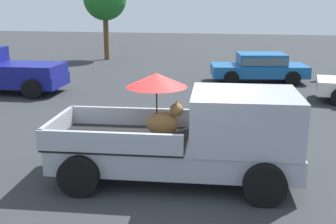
# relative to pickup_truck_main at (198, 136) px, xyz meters

# --- Properties ---
(ground_plane) EXTENTS (80.00, 80.00, 0.00)m
(ground_plane) POSITION_rel_pickup_truck_main_xyz_m (-0.47, -0.04, -0.97)
(ground_plane) COLOR #2D3033
(pickup_truck_main) EXTENTS (5.16, 2.50, 2.22)m
(pickup_truck_main) POSITION_rel_pickup_truck_main_xyz_m (0.00, 0.00, 0.00)
(pickup_truck_main) COLOR black
(pickup_truck_main) RESTS_ON ground
(pickup_truck_red) EXTENTS (4.84, 2.25, 1.80)m
(pickup_truck_red) POSITION_rel_pickup_truck_main_xyz_m (-8.85, 7.17, -0.10)
(pickup_truck_red) COLOR black
(pickup_truck_red) RESTS_ON ground
(parked_sedan_near) EXTENTS (4.52, 2.48, 1.33)m
(parked_sedan_near) POSITION_rel_pickup_truck_main_xyz_m (1.65, 11.25, -0.23)
(parked_sedan_near) COLOR black
(parked_sedan_near) RESTS_ON ground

